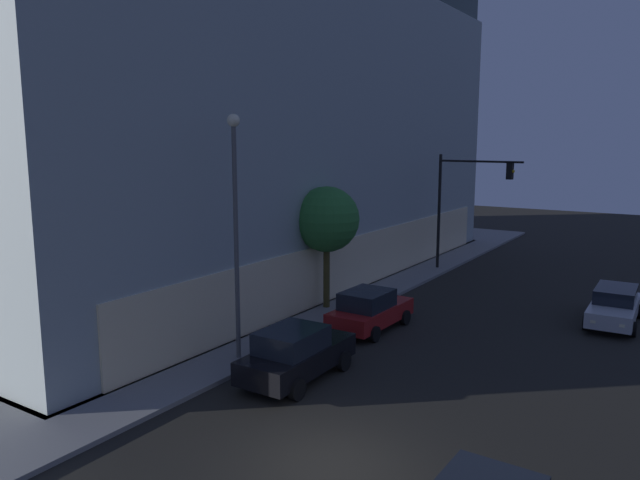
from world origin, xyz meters
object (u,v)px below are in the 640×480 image
modern_building (190,116)px  traffic_light_far_corner (463,193)px  car_black (296,353)px  car_silver (614,305)px  sidewalk_tree (327,220)px  car_red (370,310)px  street_lamp_sidewalk (235,209)px

modern_building → traffic_light_far_corner: modern_building is taller
car_black → car_silver: (12.43, -7.88, -0.10)m
sidewalk_tree → car_black: bearing=-154.6°
car_red → car_silver: 10.57m
sidewalk_tree → car_black: (-7.48, -3.55, -3.32)m
traffic_light_far_corner → street_lamp_sidewalk: 18.30m
sidewalk_tree → car_red: bearing=-116.4°
modern_building → traffic_light_far_corner: (6.75, -14.97, -4.46)m
modern_building → street_lamp_sidewalk: 18.05m
street_lamp_sidewalk → car_black: (-0.24, -2.66, -4.53)m
street_lamp_sidewalk → car_silver: size_ratio=1.75×
traffic_light_far_corner → car_black: traffic_light_far_corner is taller
modern_building → car_black: size_ratio=7.97×
modern_building → car_red: bearing=-110.3°
traffic_light_far_corner → sidewalk_tree: size_ratio=1.22×
car_black → car_silver: bearing=-32.4°
sidewalk_tree → car_silver: size_ratio=1.16×
car_red → car_silver: size_ratio=0.90×
modern_building → car_silver: (0.72, -23.95, -8.41)m
traffic_light_far_corner → car_red: traffic_light_far_corner is taller
car_silver → sidewalk_tree: bearing=113.4°
street_lamp_sidewalk → car_black: size_ratio=1.86×
car_black → car_red: bearing=4.7°
modern_building → street_lamp_sidewalk: modern_building is taller
traffic_light_far_corner → sidewalk_tree: 11.27m
traffic_light_far_corner → car_red: 13.11m
street_lamp_sidewalk → sidewalk_tree: (7.24, 0.89, -1.21)m
street_lamp_sidewalk → car_silver: (12.19, -10.53, -4.63)m
car_black → car_silver: 14.72m
sidewalk_tree → traffic_light_far_corner: bearing=-12.6°
sidewalk_tree → car_silver: bearing=-66.6°
modern_building → car_red: 18.60m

